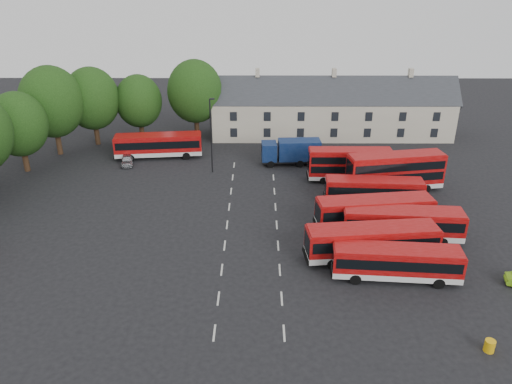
# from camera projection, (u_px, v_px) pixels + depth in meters

# --- Properties ---
(ground) EXTENTS (140.00, 140.00, 0.00)m
(ground) POSITION_uv_depth(u_px,v_px,m) (226.00, 235.00, 48.36)
(ground) COLOR black
(ground) RESTS_ON ground
(lane_markings) EXTENTS (5.15, 33.80, 0.01)m
(lane_markings) POSITION_uv_depth(u_px,v_px,m) (252.00, 225.00, 50.16)
(lane_markings) COLOR beige
(lane_markings) RESTS_ON ground
(treeline) EXTENTS (29.92, 32.59, 12.01)m
(treeline) POSITION_uv_depth(u_px,v_px,m) (70.00, 112.00, 63.14)
(treeline) COLOR black
(treeline) RESTS_ON ground
(terrace_houses) EXTENTS (35.70, 7.13, 10.06)m
(terrace_houses) POSITION_uv_depth(u_px,v_px,m) (332.00, 111.00, 73.82)
(terrace_houses) COLOR beige
(terrace_houses) RESTS_ON ground
(bus_row_a) EXTENTS (10.60, 3.23, 2.95)m
(bus_row_a) POSITION_uv_depth(u_px,v_px,m) (396.00, 261.00, 40.99)
(bus_row_a) COLOR silver
(bus_row_a) RESTS_ON ground
(bus_row_b) EXTENTS (11.74, 3.78, 3.26)m
(bus_row_b) POSITION_uv_depth(u_px,v_px,m) (372.00, 240.00, 43.59)
(bus_row_b) COLOR silver
(bus_row_b) RESTS_ON ground
(bus_row_c) EXTENTS (11.29, 3.39, 3.15)m
(bus_row_c) POSITION_uv_depth(u_px,v_px,m) (402.00, 222.00, 46.79)
(bus_row_c) COLOR silver
(bus_row_c) RESTS_ON ground
(bus_row_d) EXTENTS (11.65, 3.99, 3.23)m
(bus_row_d) POSITION_uv_depth(u_px,v_px,m) (375.00, 210.00, 48.82)
(bus_row_d) COLOR silver
(bus_row_d) RESTS_ON ground
(bus_row_e) EXTENTS (10.51, 3.05, 2.94)m
(bus_row_e) POSITION_uv_depth(u_px,v_px,m) (374.00, 189.00, 53.69)
(bus_row_e) COLOR silver
(bus_row_e) RESTS_ON ground
(bus_dd_south) EXTENTS (11.20, 4.28, 4.49)m
(bus_dd_south) POSITION_uv_depth(u_px,v_px,m) (395.00, 170.00, 56.50)
(bus_dd_south) COLOR silver
(bus_dd_south) RESTS_ON ground
(bus_dd_north) EXTENTS (9.80, 2.32, 4.02)m
(bus_dd_north) POSITION_uv_depth(u_px,v_px,m) (350.00, 163.00, 59.17)
(bus_dd_north) COLOR silver
(bus_dd_north) RESTS_ON ground
(bus_north) EXTENTS (11.60, 3.82, 3.22)m
(bus_north) POSITION_uv_depth(u_px,v_px,m) (158.00, 144.00, 66.31)
(bus_north) COLOR silver
(bus_north) RESTS_ON ground
(box_truck) EXTENTS (7.61, 2.74, 3.28)m
(box_truck) POSITION_uv_depth(u_px,v_px,m) (292.00, 151.00, 64.13)
(box_truck) COLOR black
(box_truck) RESTS_ON ground
(silver_car) EXTENTS (2.16, 3.89, 1.25)m
(silver_car) POSITION_uv_depth(u_px,v_px,m) (127.00, 160.00, 64.65)
(silver_car) COLOR #B0B4B8
(silver_car) RESTS_ON ground
(grit_bin) EXTENTS (0.71, 0.71, 0.89)m
(grit_bin) POSITION_uv_depth(u_px,v_px,m) (490.00, 346.00, 33.87)
(grit_bin) COLOR #E2A70D
(grit_bin) RESTS_ON ground
(lamppost) EXTENTS (0.66, 0.33, 9.41)m
(lamppost) POSITION_uv_depth(u_px,v_px,m) (211.00, 134.00, 60.41)
(lamppost) COLOR black
(lamppost) RESTS_ON ground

